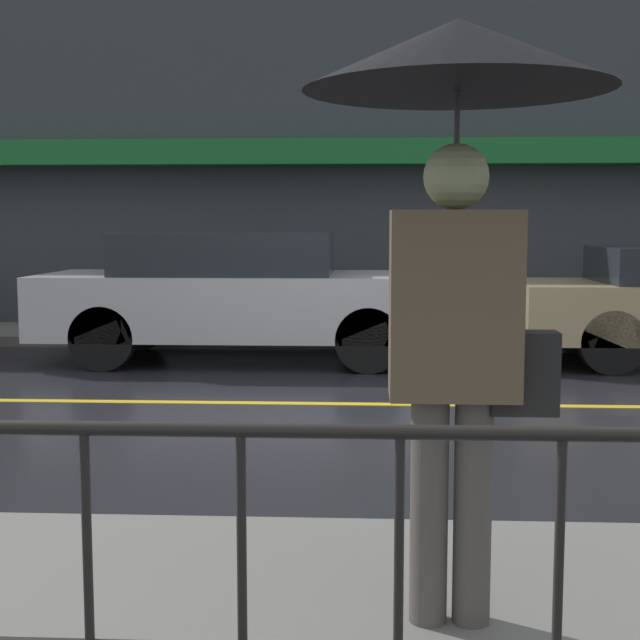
% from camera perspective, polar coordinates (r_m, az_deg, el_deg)
% --- Properties ---
extents(ground_plane, '(80.00, 80.00, 0.00)m').
position_cam_1_polar(ground_plane, '(7.98, 2.12, -5.41)').
color(ground_plane, black).
extents(sidewalk_far, '(28.00, 1.70, 0.13)m').
position_cam_1_polar(sidewalk_far, '(12.25, 2.41, -1.01)').
color(sidewalk_far, slate).
rests_on(sidewalk_far, ground_plane).
extents(lane_marking, '(25.20, 0.12, 0.01)m').
position_cam_1_polar(lane_marking, '(7.98, 2.12, -5.38)').
color(lane_marking, gold).
rests_on(lane_marking, ground_plane).
extents(building_storefront, '(28.00, 0.85, 6.69)m').
position_cam_1_polar(building_storefront, '(13.23, 2.51, 13.58)').
color(building_storefront, '#383D42').
rests_on(building_storefront, ground_plane).
extents(railing_foreground, '(12.00, 0.04, 1.01)m').
position_cam_1_polar(railing_foreground, '(2.21, -0.00, -16.08)').
color(railing_foreground, black).
rests_on(railing_foreground, sidewalk_near).
extents(pedestrian, '(1.09, 1.09, 2.18)m').
position_cam_1_polar(pedestrian, '(3.22, 8.83, 10.62)').
color(pedestrian, '#4C4742').
rests_on(pedestrian, sidewalk_near).
extents(car_silver, '(4.67, 1.79, 1.50)m').
position_cam_1_polar(car_silver, '(10.42, -5.12, 1.65)').
color(car_silver, '#B2B5BA').
rests_on(car_silver, ground_plane).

